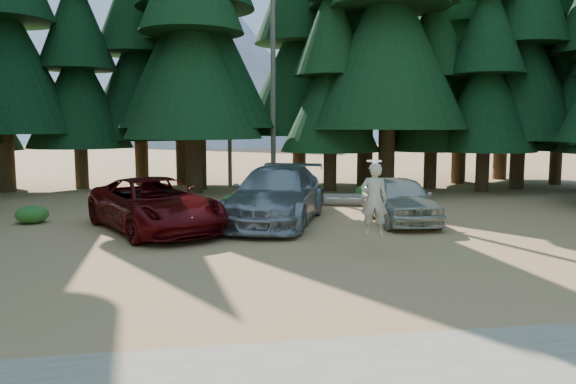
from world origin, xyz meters
The scene contains 18 objects.
ground centered at (0.00, 0.00, 0.00)m, with size 160.00×160.00×0.00m, color tan.
forest_belt_north centered at (0.00, 15.00, 0.00)m, with size 36.00×7.00×22.00m, color black, non-canonical shape.
snag_front centered at (0.80, 14.50, 6.00)m, with size 0.24×0.24×12.00m, color #6E6458.
snag_back centered at (-1.20, 16.00, 5.00)m, with size 0.20×0.20×10.00m, color #6E6458.
mountain_peak centered at (-2.59, 88.23, 12.71)m, with size 48.00×50.00×28.00m.
red_pickup centered at (-4.16, 4.31, 0.78)m, with size 2.59×5.62×1.56m, color #5A070A.
silver_minivan_center centered at (-0.44, 5.06, 0.89)m, with size 2.49×6.14×1.78m, color #929499.
silver_minivan_right centered at (3.45, 4.53, 0.74)m, with size 1.75×4.36×1.49m, color beige.
frisbee_player centered at (1.29, 0.58, 1.30)m, with size 0.74×0.58×1.86m.
log_left centered at (-1.51, 7.15, 0.15)m, with size 0.30×0.30×4.19m, color #6E6458.
log_mid centered at (1.60, 8.71, 0.16)m, with size 0.31×0.31×3.77m, color #6E6458.
log_right centered at (1.43, 9.73, 0.17)m, with size 0.33×0.33×5.18m, color #6E6458.
shrub_far_left centered at (-8.11, 6.32, 0.28)m, with size 1.02×1.02×0.56m, color #23671F.
shrub_left centered at (-4.30, 7.55, 0.26)m, with size 0.94×0.94×0.52m, color #23671F.
shrub_center_left centered at (-1.49, 8.76, 0.26)m, with size 0.93×0.93×0.51m, color #23671F.
shrub_center_right centered at (0.97, 9.00, 0.25)m, with size 0.91×0.91×0.50m, color #23671F.
shrub_right centered at (4.82, 8.28, 0.31)m, with size 1.14×1.14×0.63m, color #23671F.
shrub_far_right centered at (4.20, 10.00, 0.33)m, with size 1.19×1.19×0.65m, color #23671F.
Camera 1 is at (-3.02, -12.38, 3.08)m, focal length 35.00 mm.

